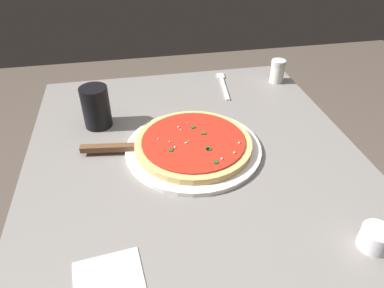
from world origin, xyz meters
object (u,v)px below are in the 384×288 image
serving_plate (192,149)px  cup_small_sauce (375,238)px  cup_tall_drink (96,107)px  parmesan_shaker (277,71)px  pizza (192,144)px  pizza_server (125,148)px  fork (223,84)px

serving_plate → cup_small_sauce: 0.43m
cup_tall_drink → parmesan_shaker: 0.59m
cup_tall_drink → parmesan_shaker: bearing=105.5°
cup_tall_drink → serving_plate: bearing=54.4°
pizza → pizza_server: (-0.02, -0.16, -0.00)m
fork → parmesan_shaker: 0.18m
pizza_server → cup_tall_drink: 0.16m
cup_small_sauce → pizza: bearing=-142.2°
pizza_server → fork: 0.45m
cup_tall_drink → fork: cup_tall_drink is taller
pizza_server → cup_tall_drink: size_ratio=2.01×
cup_tall_drink → parmesan_shaker: (-0.16, 0.57, -0.02)m
cup_tall_drink → pizza: bearing=54.4°
cup_tall_drink → fork: (-0.17, 0.39, -0.05)m
fork → cup_small_sauce: bearing=8.3°
serving_plate → cup_tall_drink: (-0.16, -0.22, 0.05)m
pizza → pizza_server: 0.16m
pizza → cup_tall_drink: cup_tall_drink is taller
serving_plate → pizza: (0.00, 0.00, 0.02)m
parmesan_shaker → pizza_server: bearing=-59.4°
serving_plate → pizza_server: pizza_server is taller
serving_plate → pizza_server: 0.16m
pizza_server → parmesan_shaker: parmesan_shaker is taller
pizza → cup_tall_drink: size_ratio=2.54×
pizza → cup_small_sauce: (0.34, 0.26, 0.00)m
parmesan_shaker → serving_plate: bearing=-47.2°
pizza → cup_tall_drink: 0.28m
pizza → parmesan_shaker: bearing=132.8°
fork → pizza_server: bearing=-46.7°
pizza → cup_small_sauce: cup_small_sauce is taller
fork → parmesan_shaker: bearing=87.1°
serving_plate → fork: bearing=153.1°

